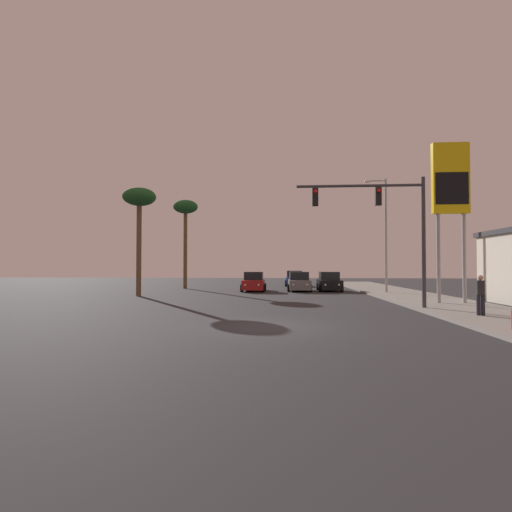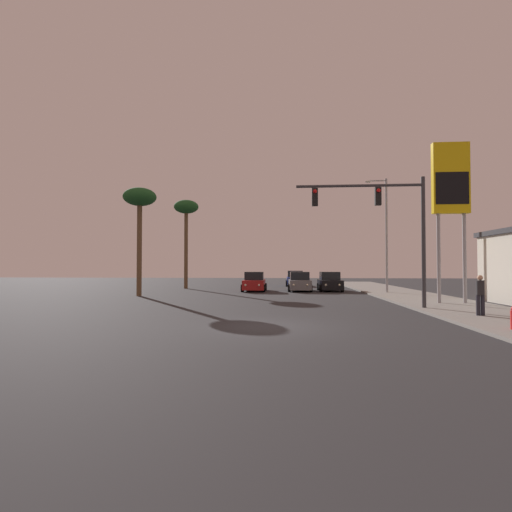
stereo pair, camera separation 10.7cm
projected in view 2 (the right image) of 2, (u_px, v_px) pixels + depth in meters
The scene contains 12 objects.
ground_plane at pixel (266, 326), 14.26m from camera, with size 120.00×120.00×0.00m, color #28282B.
sidewalk_right at pixel (435, 302), 23.53m from camera, with size 5.00×60.00×0.12m.
car_black at pixel (330, 282), 34.96m from camera, with size 2.04×4.33×1.68m.
car_grey at pixel (300, 282), 34.85m from camera, with size 2.04×4.33×1.68m.
car_red at pixel (254, 282), 34.76m from camera, with size 2.04×4.32×1.68m.
car_blue at pixel (295, 279), 43.96m from camera, with size 2.04×4.32×1.68m.
traffic_light_mast at pixel (387, 216), 19.93m from camera, with size 6.39×0.36×6.50m.
street_lamp at pixel (385, 229), 31.54m from camera, with size 1.74×0.24×9.00m.
gas_station_sign at pixel (451, 187), 22.39m from camera, with size 2.00×0.42×9.00m.
pedestrian_on_sidewalk at pixel (480, 293), 16.54m from camera, with size 0.34×0.32×1.67m.
palm_tree_mid at pixel (186, 212), 39.05m from camera, with size 2.40×2.40×8.67m.
palm_tree_near at pixel (140, 202), 29.14m from camera, with size 2.40×2.40×7.91m.
Camera 2 is at (0.72, -14.31, 2.15)m, focal length 28.00 mm.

